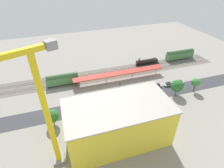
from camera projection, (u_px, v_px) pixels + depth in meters
The scene contains 26 objects.
ground_plane at pixel (128, 94), 85.97m from camera, with size 202.23×202.23×0.00m, color gray.
rail_bed at pixel (113, 73), 102.51m from camera, with size 126.39×13.13×0.01m, color #665E54.
street_asphalt at pixel (131, 98), 83.06m from camera, with size 126.39×9.00×0.01m, color #38383D.
track_rails at pixel (113, 73), 102.41m from camera, with size 126.34×10.31×0.12m.
platform_canopy_near at pixel (119, 73), 94.46m from camera, with size 49.06×6.00×4.23m.
locomotive at pixel (148, 62), 109.98m from camera, with size 14.93×3.10×5.01m.
passenger_coach at pixel (180, 54), 115.51m from camera, with size 19.17×3.63×6.23m.
freight_coach_far at pixel (63, 79), 90.95m from camera, with size 16.42×3.42×6.11m.
parked_car_0 at pixel (179, 82), 92.79m from camera, with size 4.56×1.95×1.76m.
parked_car_1 at pixel (168, 84), 91.51m from camera, with size 4.75×1.83×1.64m.
parked_car_2 at pixel (157, 86), 90.11m from camera, with size 4.71×1.82×1.83m.
parked_car_3 at pixel (146, 89), 87.87m from camera, with size 4.84×1.99×1.78m.
parked_car_4 at pixel (135, 92), 86.31m from camera, with size 4.44×1.82×1.63m.
construction_building at pixel (118, 123), 60.18m from camera, with size 33.87×17.24×14.83m, color yellow.
construction_roof_slab at pixel (118, 106), 55.93m from camera, with size 34.47×17.84×0.40m, color #ADA89E.
tower_crane at pixel (33, 109), 42.64m from camera, with size 28.33×11.70×38.45m.
box_truck_0 at pixel (106, 108), 75.00m from camera, with size 8.66×2.74×3.69m.
box_truck_1 at pixel (106, 111), 73.88m from camera, with size 8.51×2.84×3.23m.
box_truck_2 at pixel (91, 112), 73.01m from camera, with size 9.64×3.24×3.35m.
street_tree_0 at pixel (79, 110), 70.00m from camera, with size 5.54×5.54×7.23m.
street_tree_1 at pixel (177, 86), 82.97m from camera, with size 5.78×5.78×7.75m.
street_tree_2 at pixel (116, 100), 73.00m from camera, with size 5.66×5.66×8.43m.
street_tree_3 at pixel (52, 116), 67.34m from camera, with size 4.96×4.96×6.76m.
street_tree_4 at pixel (196, 82), 85.15m from camera, with size 4.06×4.06×7.06m.
street_tree_5 at pixel (101, 105), 71.61m from camera, with size 5.95×5.95×8.08m.
traffic_light at pixel (120, 87), 83.50m from camera, with size 0.50×0.36×6.41m.
Camera 1 is at (29.97, 62.29, 51.89)m, focal length 28.78 mm.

